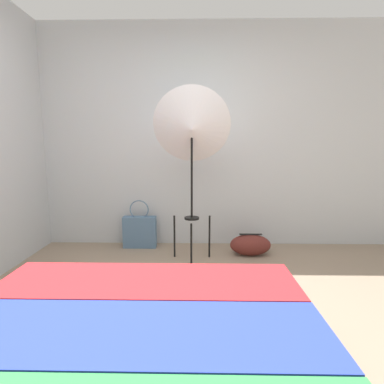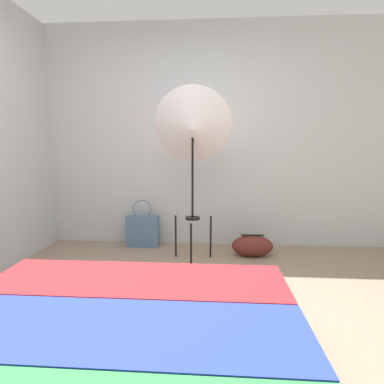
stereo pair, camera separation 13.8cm
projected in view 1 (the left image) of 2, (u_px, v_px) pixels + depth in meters
The scene contains 5 objects.
ground_plane at pixel (166, 360), 1.69m from camera, with size 14.00×14.00×0.00m, color gray.
wall_back at pixel (183, 137), 3.55m from camera, with size 8.00×0.05×2.60m.
photo_umbrella at pixel (192, 129), 2.95m from camera, with size 0.79×0.44×1.78m.
tote_bag at pixel (140, 231), 3.55m from camera, with size 0.39×0.12×0.57m.
duffel_bag at pixel (250, 245), 3.30m from camera, with size 0.45×0.23×0.24m.
Camera 1 is at (0.18, -1.52, 1.19)m, focal length 28.00 mm.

